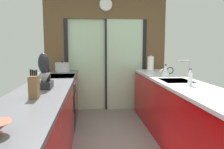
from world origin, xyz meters
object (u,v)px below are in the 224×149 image
at_px(knife_block, 34,86).
at_px(stock_pot, 62,67).
at_px(oven_range, 58,103).
at_px(kettle, 166,71).
at_px(stand_mixer, 44,75).
at_px(soap_bottle_far, 190,79).
at_px(paper_towel_roll, 151,63).

bearing_deg(knife_block, stock_pot, 90.00).
bearing_deg(oven_range, kettle, -7.81).
distance_m(oven_range, stand_mixer, 1.30).
relative_size(stock_pot, kettle, 1.15).
height_order(oven_range, soap_bottle_far, soap_bottle_far).
xyz_separation_m(kettle, paper_towel_roll, (-0.00, 0.94, 0.05)).
relative_size(kettle, soap_bottle_far, 1.14).
xyz_separation_m(stand_mixer, kettle, (1.78, 0.90, -0.07)).
bearing_deg(stand_mixer, oven_range, 90.92).
bearing_deg(paper_towel_roll, kettle, -89.87).
bearing_deg(stock_pot, knife_block, -90.00).
xyz_separation_m(stock_pot, soap_bottle_far, (1.78, -1.81, 0.00)).
height_order(knife_block, kettle, knife_block).
relative_size(oven_range, paper_towel_roll, 2.88).
bearing_deg(kettle, oven_range, 172.19).
distance_m(stand_mixer, stock_pot, 1.79).
bearing_deg(soap_bottle_far, stock_pot, 134.49).
distance_m(knife_block, soap_bottle_far, 1.85).
distance_m(knife_block, kettle, 2.27).
bearing_deg(stand_mixer, stock_pot, 90.00).
bearing_deg(knife_block, soap_bottle_far, 15.28).
relative_size(knife_block, kettle, 1.12).
distance_m(oven_range, soap_bottle_far, 2.22).
relative_size(oven_range, kettle, 3.71).
height_order(knife_block, stock_pot, knife_block).
bearing_deg(paper_towel_roll, soap_bottle_far, -90.00).
relative_size(stock_pot, soap_bottle_far, 1.31).
xyz_separation_m(oven_range, stock_pot, (0.02, 0.64, 0.55)).
xyz_separation_m(kettle, soap_bottle_far, (-0.00, -0.92, -0.00)).
bearing_deg(kettle, knife_block, -141.68).
xyz_separation_m(oven_range, knife_block, (0.02, -1.66, 0.58)).
bearing_deg(oven_range, knife_block, -89.36).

